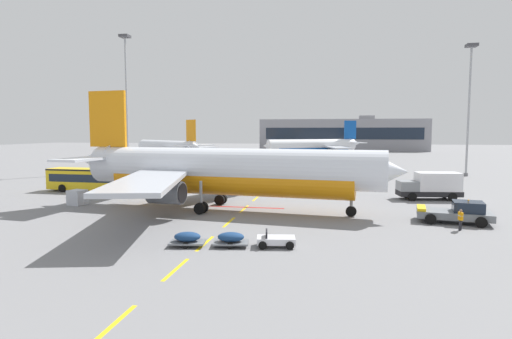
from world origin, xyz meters
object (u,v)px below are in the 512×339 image
object	(u,v)px
airliner_foreground	(224,171)
apron_light_mast_near	(126,88)
apron_shuttle_bus	(93,178)
ground_crew_worker	(461,218)
catering_truck	(431,185)
uld_cargo_container	(77,197)
pushback_tug	(457,212)
apron_light_mast_far	(469,94)
airliner_mid_left	(167,148)
baggage_train	(231,239)
airliner_far_center	(314,146)

from	to	relation	value
airliner_foreground	apron_light_mast_near	bearing A→B (deg)	128.73
apron_shuttle_bus	apron_light_mast_near	xyz separation A→B (m)	(-8.69, 26.66, 14.48)
airliner_foreground	ground_crew_worker	bearing A→B (deg)	-14.46
catering_truck	apron_light_mast_near	world-z (taller)	apron_light_mast_near
ground_crew_worker	uld_cargo_container	world-z (taller)	ground_crew_worker
uld_cargo_container	pushback_tug	bearing A→B (deg)	-3.35
airliner_foreground	ground_crew_worker	distance (m)	21.61
uld_cargo_container	apron_light_mast_far	distance (m)	64.43
airliner_mid_left	baggage_train	xyz separation A→B (m)	(36.42, -78.13, -2.93)
catering_truck	ground_crew_worker	size ratio (longest dim) A/B	4.24
apron_shuttle_bus	apron_light_mast_far	xyz separation A→B (m)	(53.98, 28.77, 12.55)
ground_crew_worker	catering_truck	bearing A→B (deg)	85.64
pushback_tug	apron_shuttle_bus	distance (m)	43.04
apron_shuttle_bus	uld_cargo_container	size ratio (longest dim) A/B	6.46
airliner_mid_left	catering_truck	distance (m)	77.23
airliner_foreground	apron_light_mast_far	xyz separation A→B (m)	(33.84, 38.06, 10.35)
baggage_train	apron_light_mast_near	size ratio (longest dim) A/B	0.33
airliner_far_center	apron_light_mast_near	world-z (taller)	apron_light_mast_near
airliner_mid_left	ground_crew_worker	bearing A→B (deg)	-52.88
catering_truck	airliner_foreground	bearing A→B (deg)	-154.73
airliner_foreground	apron_light_mast_near	size ratio (longest dim) A/B	1.33
airliner_mid_left	ground_crew_worker	distance (m)	88.33
airliner_foreground	baggage_train	world-z (taller)	airliner_foreground
catering_truck	ground_crew_worker	xyz separation A→B (m)	(-1.20, -15.69, -0.67)
apron_light_mast_far	ground_crew_worker	bearing A→B (deg)	-106.80
ground_crew_worker	apron_light_mast_far	distance (m)	47.26
airliner_foreground	airliner_far_center	bearing A→B (deg)	86.09
pushback_tug	apron_shuttle_bus	bearing A→B (deg)	164.32
pushback_tug	apron_shuttle_bus	size ratio (longest dim) A/B	0.53
airliner_mid_left	uld_cargo_container	bearing A→B (deg)	-75.96
apron_shuttle_bus	catering_truck	size ratio (longest dim) A/B	1.67
baggage_train	apron_light_mast_near	world-z (taller)	apron_light_mast_near
airliner_far_center	baggage_train	xyz separation A→B (m)	(-1.64, -93.65, -3.03)
pushback_tug	apron_light_mast_near	distance (m)	64.91
airliner_far_center	apron_shuttle_bus	bearing A→B (deg)	-109.79
apron_shuttle_bus	catering_truck	distance (m)	42.08
airliner_far_center	apron_light_mast_near	bearing A→B (deg)	-127.58
airliner_far_center	apron_light_mast_near	xyz separation A→B (m)	(-34.34, -44.62, 12.68)
airliner_foreground	apron_shuttle_bus	size ratio (longest dim) A/B	2.88
apron_shuttle_bus	ground_crew_worker	world-z (taller)	apron_shuttle_bus
uld_cargo_container	airliner_mid_left	bearing A→B (deg)	104.04
airliner_mid_left	apron_light_mast_far	xyz separation A→B (m)	(66.39, -27.00, 10.85)
apron_shuttle_bus	uld_cargo_container	distance (m)	10.24
airliner_mid_left	catering_truck	xyz separation A→B (m)	(54.48, -54.71, -1.81)
baggage_train	apron_light_mast_near	xyz separation A→B (m)	(-32.70, 49.03, 15.71)
baggage_train	uld_cargo_container	xyz separation A→B (m)	(-20.12, 12.94, 0.28)
ground_crew_worker	apron_light_mast_far	bearing A→B (deg)	73.20
baggage_train	uld_cargo_container	bearing A→B (deg)	147.26
airliner_foreground	uld_cargo_container	bearing A→B (deg)	-179.50
airliner_mid_left	airliner_foreground	bearing A→B (deg)	-63.41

